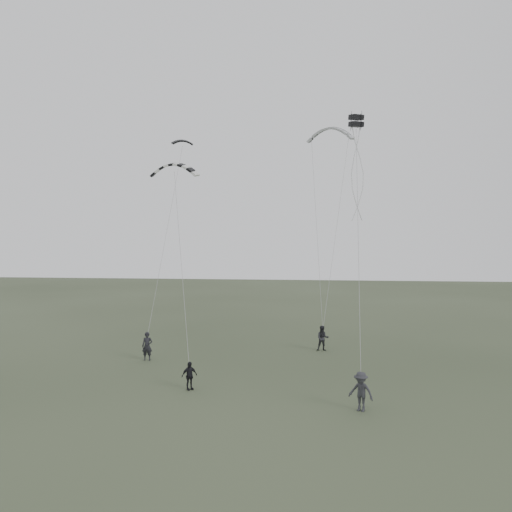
# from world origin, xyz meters

# --- Properties ---
(ground) EXTENTS (140.00, 140.00, 0.00)m
(ground) POSITION_xyz_m (0.00, 0.00, 0.00)
(ground) COLOR #333C28
(ground) RESTS_ON ground
(flyer_left) EXTENTS (0.71, 0.49, 1.88)m
(flyer_left) POSITION_xyz_m (-5.91, 4.42, 0.94)
(flyer_left) COLOR black
(flyer_left) RESTS_ON ground
(flyer_right) EXTENTS (0.90, 0.72, 1.80)m
(flyer_right) POSITION_xyz_m (5.69, 8.54, 0.90)
(flyer_right) COLOR black
(flyer_right) RESTS_ON ground
(flyer_center) EXTENTS (0.91, 0.84, 1.50)m
(flyer_center) POSITION_xyz_m (-1.58, -1.56, 0.75)
(flyer_center) COLOR black
(flyer_center) RESTS_ON ground
(flyer_far) EXTENTS (1.37, 1.17, 1.84)m
(flyer_far) POSITION_xyz_m (7.18, -3.89, 0.92)
(flyer_far) COLOR #2A2B2F
(flyer_far) RESTS_ON ground
(kite_dark_small) EXTENTS (1.80, 1.29, 0.68)m
(kite_dark_small) POSITION_xyz_m (-5.46, 12.08, 15.89)
(kite_dark_small) COLOR black
(kite_dark_small) RESTS_ON flyer_left
(kite_pale_large) EXTENTS (4.00, 2.19, 1.73)m
(kite_pale_large) POSITION_xyz_m (6.31, 13.94, 17.00)
(kite_pale_large) COLOR #9EA0A2
(kite_pale_large) RESTS_ON flyer_right
(kite_striped) EXTENTS (3.20, 1.11, 1.39)m
(kite_striped) POSITION_xyz_m (-4.13, 4.85, 12.93)
(kite_striped) COLOR black
(kite_striped) RESTS_ON flyer_center
(kite_box) EXTENTS (1.02, 1.06, 0.84)m
(kite_box) POSITION_xyz_m (7.64, 5.00, 15.49)
(kite_box) COLOR black
(kite_box) RESTS_ON flyer_far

